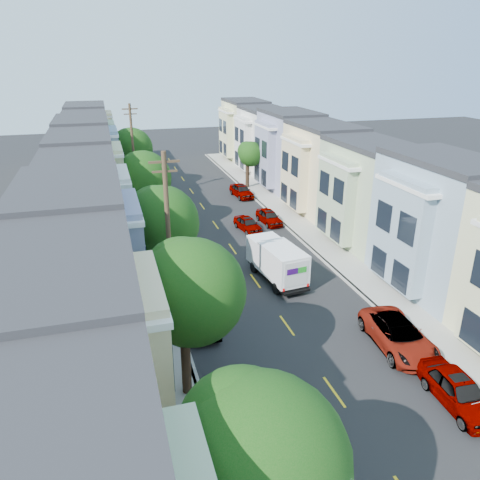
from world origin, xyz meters
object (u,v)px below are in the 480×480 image
Objects in this scene: tree_e at (131,149)px; tree_far_r at (250,155)px; parked_right_a at (458,391)px; parked_right_b at (399,335)px; parked_left_b at (250,444)px; parked_right_d at (242,191)px; tree_b at (189,293)px; fedex_truck at (277,260)px; parked_right_c at (269,217)px; utility_pole_far at (133,153)px; tree_c at (160,223)px; parked_left_d at (174,253)px; tree_a at (256,465)px; lead_sedan at (248,224)px; tree_d at (143,179)px; parked_left_c at (200,316)px; utility_pole_near at (169,243)px.

tree_e is 1.32× the size of tree_far_r.
tree_far_r is 37.97m from parked_right_a.
tree_far_r reaches higher than parked_right_b.
parked_right_d is (9.80, 34.67, 0.04)m from parked_left_b.
tree_b reaches higher than parked_right_a.
parked_right_c is (3.42, 11.21, -0.85)m from fedex_truck.
tree_e is 19.30m from parked_right_c.
utility_pole_far is (0.00, 32.18, -0.10)m from tree_b.
tree_c reaches higher than parked_right_d.
parked_left_d is at bearing 74.08° from tree_c.
parked_right_b is at bearing -70.53° from utility_pole_far.
parked_left_b is at bearing -72.18° from tree_b.
tree_a is 30.75m from lead_sedan.
parked_right_a is at bearing -66.72° from tree_d.
lead_sedan is at bearing 35.90° from parked_left_d.
tree_b is 36.34m from tree_e.
tree_e is at bearing 91.45° from parked_left_c.
parked_left_c is 26.73m from parked_right_d.
tree_c reaches higher than parked_right_c.
parked_right_d is (11.20, 20.23, -4.23)m from tree_c.
parked_right_c is (2.46, 1.24, 0.02)m from lead_sedan.
tree_b is 1.92× the size of parked_right_c.
tree_far_r is 14.83m from lead_sedan.
parked_right_b is at bearing -93.44° from tree_far_r.
tree_c is 1.34× the size of tree_far_r.
parked_right_b is at bearing -27.89° from parked_left_c.
tree_d is 1.90× the size of lead_sedan.
utility_pole_far is at bearing -173.47° from tree_far_r.
parked_right_c is (11.20, -0.75, -4.24)m from tree_d.
utility_pole_near is 2.52× the size of parked_right_c.
lead_sedan is at bearing 73.30° from tree_a.
tree_a is 1.33× the size of fedex_truck.
tree_e reaches higher than parked_left_d.
tree_c is 6.42m from parked_left_c.
tree_a is 20.99m from fedex_truck.
parked_left_d is (-6.38, 5.03, -0.73)m from fedex_truck.
tree_e is at bearing 146.40° from parked_right_d.
tree_a reaches higher than lead_sedan.
tree_a is at bearing -113.71° from parked_right_c.
tree_d is 1.34× the size of parked_right_b.
parked_right_b is (11.20, 0.50, -4.50)m from tree_b.
fedex_truck is (7.78, 3.79, -3.66)m from utility_pole_near.
tree_e is 21.77m from parked_left_d.
fedex_truck is (7.78, -22.21, -3.66)m from utility_pole_far.
tree_a reaches higher than fedex_truck.
parked_right_d is at bearing 74.17° from tree_a.
tree_e reaches higher than parked_right_c.
utility_pole_far reaches higher than parked_right_b.
utility_pole_far is 2.08× the size of parked_left_b.
tree_far_r is at bearing 68.61° from tree_b.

